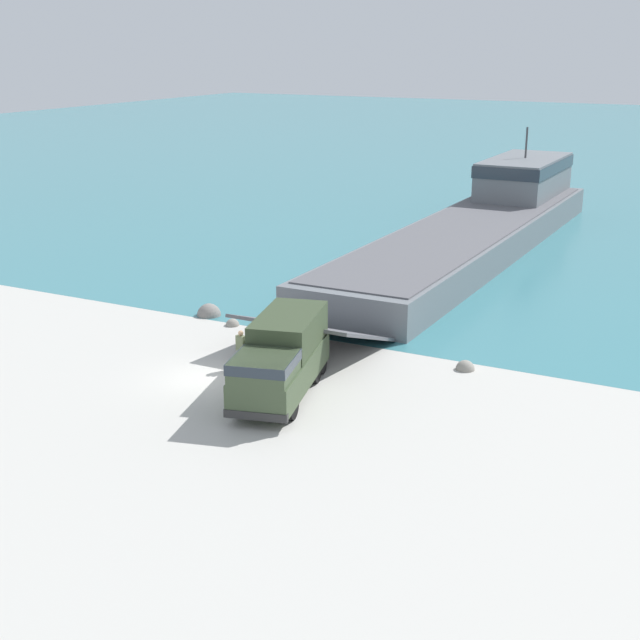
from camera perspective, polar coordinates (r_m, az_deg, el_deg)
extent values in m
plane|color=#B7B5AD|center=(38.57, -7.17, -3.73)|extent=(240.00, 240.00, 0.00)
cube|color=teal|center=(128.84, 18.48, 10.39)|extent=(240.00, 180.00, 0.01)
cube|color=slate|center=(61.36, 9.42, 5.10)|extent=(7.26, 39.02, 1.95)
cube|color=#56565B|center=(61.15, 9.46, 6.03)|extent=(6.68, 37.46, 0.08)
cube|color=slate|center=(73.72, 12.93, 8.91)|extent=(5.05, 10.93, 3.02)
cube|color=#28333D|center=(73.60, 12.98, 9.61)|extent=(5.20, 11.04, 0.91)
cylinder|color=#3F3F42|center=(73.39, 13.07, 11.00)|extent=(0.16, 0.16, 2.40)
cube|color=#56565B|center=(41.52, -0.45, -0.53)|extent=(6.13, 5.47, 2.00)
cube|color=#3D4C33|center=(36.20, -2.51, -3.27)|extent=(4.14, 7.60, 1.23)
cube|color=#3D4C33|center=(33.69, -3.61, -3.02)|extent=(2.81, 2.94, 0.83)
cube|color=#28333D|center=(33.62, -3.62, -2.69)|extent=(2.88, 2.99, 0.41)
cube|color=#344129|center=(36.87, -2.02, -0.68)|extent=(3.38, 5.00, 1.43)
cube|color=#2D2D2D|center=(33.23, -4.13, -6.11)|extent=(2.44, 0.85, 0.32)
cylinder|color=black|center=(34.08, -1.85, -5.30)|extent=(0.65, 1.37, 1.33)
cylinder|color=black|center=(34.62, -5.12, -4.99)|extent=(0.65, 1.37, 1.33)
cylinder|color=black|center=(37.62, -0.32, -3.05)|extent=(0.65, 1.37, 1.33)
cylinder|color=black|center=(38.11, -3.30, -2.80)|extent=(0.65, 1.37, 1.33)
cylinder|color=black|center=(38.62, 0.06, -2.50)|extent=(0.65, 1.37, 1.33)
cylinder|color=black|center=(39.11, -2.84, -2.26)|extent=(0.65, 1.37, 1.33)
cylinder|color=#566042|center=(39.27, -4.95, -2.58)|extent=(0.14, 0.14, 0.87)
cylinder|color=#566042|center=(39.39, -5.14, -2.53)|extent=(0.14, 0.14, 0.87)
cube|color=#566042|center=(39.07, -5.08, -1.49)|extent=(0.48, 0.32, 0.69)
sphere|color=tan|center=(38.93, -5.10, -0.84)|extent=(0.23, 0.23, 0.23)
sphere|color=gray|center=(45.51, -5.62, -0.35)|extent=(0.71, 0.71, 0.71)
sphere|color=gray|center=(39.78, 9.27, -3.15)|extent=(0.85, 0.85, 0.85)
sphere|color=gray|center=(47.31, -7.11, 0.30)|extent=(1.27, 1.27, 1.27)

